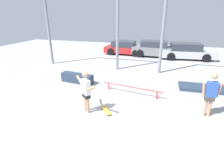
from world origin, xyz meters
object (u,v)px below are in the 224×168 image
manual_pad (209,89)px  grind_rail (131,88)px  grind_box (77,78)px  parked_car_grey (155,49)px  parked_car_red (125,48)px  skateboarder (86,90)px  skateboard (106,110)px  parked_car_silver (186,51)px  bystander (211,93)px

manual_pad → grind_rail: size_ratio=0.97×
grind_box → parked_car_grey: bearing=64.8°
grind_box → parked_car_red: bearing=83.9°
skateboarder → parked_car_grey: skateboarder is taller
skateboard → parked_car_grey: parked_car_grey is taller
skateboarder → manual_pad: 6.62m
parked_car_silver → bystander: (-0.04, -9.90, 0.32)m
skateboard → bystander: size_ratio=0.44×
parked_car_red → skateboarder: bearing=-84.4°
manual_pad → parked_car_red: 9.84m
skateboard → bystander: bearing=65.7°
skateboarder → grind_box: size_ratio=0.89×
skateboard → grind_rail: (0.68, 1.99, 0.26)m
grind_box → parked_car_silver: bearing=50.7°
parked_car_silver → manual_pad: bearing=-91.0°
parked_car_red → parked_car_grey: bearing=-4.5°
skateboarder → grind_box: skateboarder is taller
grind_box → manual_pad: 7.28m
skateboard → grind_rail: 2.12m
bystander → parked_car_silver: bearing=-100.5°
grind_rail → parked_car_silver: parked_car_silver is taller
manual_pad → parked_car_grey: parked_car_grey is taller
manual_pad → skateboarder: bearing=-143.7°
parked_car_red → parked_car_silver: (5.70, -0.45, 0.04)m
grind_box → skateboard: bearing=-44.9°
skateboard → manual_pad: manual_pad is taller
grind_box → manual_pad: grind_box is taller
grind_box → bystander: bystander is taller
grind_box → skateboarder: bearing=-56.4°
skateboarder → manual_pad: bearing=73.9°
skateboard → manual_pad: (4.55, 3.64, 0.02)m
parked_car_red → bystander: size_ratio=2.23×
skateboarder → grind_rail: size_ratio=0.56×
grind_box → parked_car_grey: (3.90, 8.26, 0.44)m
manual_pad → bystander: bearing=-102.8°
grind_box → bystander: size_ratio=1.09×
grind_box → parked_car_red: size_ratio=0.49×
skateboarder → bystander: bystander is taller
skateboarder → grind_box: 3.54m
manual_pad → parked_car_grey: bearing=114.5°
skateboard → parked_car_grey: size_ratio=0.18×
manual_pad → bystander: 3.02m
parked_car_red → grind_rail: bearing=-74.6°
skateboard → parked_car_red: bearing=152.7°
parked_car_red → manual_pad: bearing=-49.6°
parked_car_red → parked_car_silver: 5.71m
skateboard → parked_car_silver: (3.95, 10.72, 0.61)m
grind_rail → parked_car_silver: size_ratio=0.65×
grind_rail → bystander: bearing=-19.9°
skateboard → parked_car_red: (-1.75, 11.17, 0.57)m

